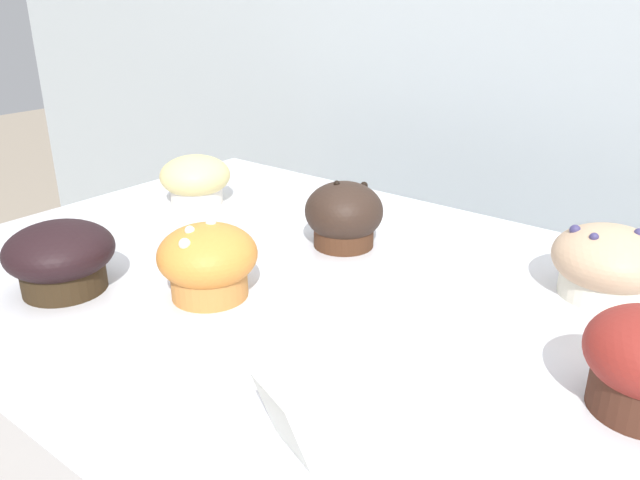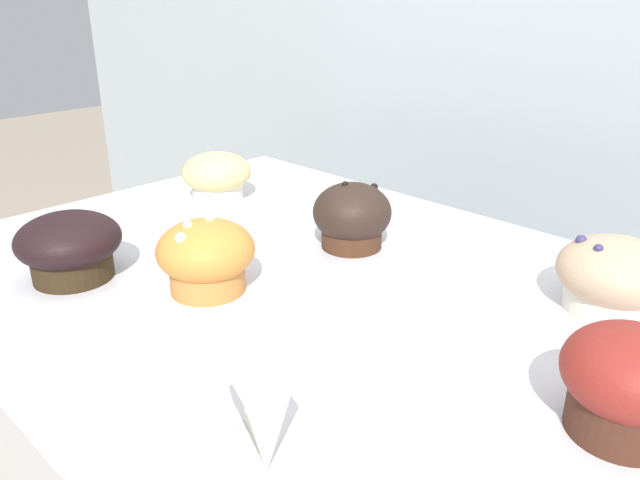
{
  "view_description": "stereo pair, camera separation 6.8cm",
  "coord_description": "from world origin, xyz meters",
  "px_view_note": "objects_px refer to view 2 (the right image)",
  "views": [
    {
      "loc": [
        0.33,
        -0.47,
        1.21
      ],
      "look_at": [
        -0.05,
        0.02,
        0.95
      ],
      "focal_mm": 35.0,
      "sensor_mm": 36.0,
      "label": 1
    },
    {
      "loc": [
        0.38,
        -0.43,
        1.21
      ],
      "look_at": [
        -0.05,
        0.02,
        0.95
      ],
      "focal_mm": 35.0,
      "sensor_mm": 36.0,
      "label": 2
    }
  ],
  "objects_px": {
    "muffin_back_right": "(616,277)",
    "muffin_back_center": "(217,176)",
    "muffin_front_center": "(206,256)",
    "muffin_front_left": "(352,217)",
    "muffin_back_left": "(69,246)",
    "muffin_front_right": "(628,382)"
  },
  "relations": [
    {
      "from": "muffin_back_right",
      "to": "muffin_back_center",
      "type": "height_order",
      "value": "muffin_back_right"
    },
    {
      "from": "muffin_back_center",
      "to": "muffin_front_left",
      "type": "bearing_deg",
      "value": 0.79
    },
    {
      "from": "muffin_back_right",
      "to": "muffin_back_center",
      "type": "bearing_deg",
      "value": -173.54
    },
    {
      "from": "muffin_back_left",
      "to": "muffin_front_right",
      "type": "bearing_deg",
      "value": 16.82
    },
    {
      "from": "muffin_front_left",
      "to": "muffin_front_center",
      "type": "bearing_deg",
      "value": -98.5
    },
    {
      "from": "muffin_front_center",
      "to": "muffin_back_right",
      "type": "relative_size",
      "value": 0.9
    },
    {
      "from": "muffin_back_left",
      "to": "muffin_front_left",
      "type": "relative_size",
      "value": 1.17
    },
    {
      "from": "muffin_back_center",
      "to": "muffin_back_left",
      "type": "bearing_deg",
      "value": -68.92
    },
    {
      "from": "muffin_back_right",
      "to": "muffin_front_left",
      "type": "height_order",
      "value": "muffin_front_left"
    },
    {
      "from": "muffin_front_center",
      "to": "muffin_front_left",
      "type": "height_order",
      "value": "muffin_front_left"
    },
    {
      "from": "muffin_back_left",
      "to": "muffin_back_center",
      "type": "relative_size",
      "value": 1.1
    },
    {
      "from": "muffin_front_center",
      "to": "muffin_back_center",
      "type": "height_order",
      "value": "muffin_front_center"
    },
    {
      "from": "muffin_back_left",
      "to": "muffin_back_center",
      "type": "xyz_separation_m",
      "value": [
        -0.11,
        0.28,
        -0.0
      ]
    },
    {
      "from": "muffin_back_left",
      "to": "muffin_front_left",
      "type": "bearing_deg",
      "value": 60.32
    },
    {
      "from": "muffin_front_right",
      "to": "muffin_back_center",
      "type": "relative_size",
      "value": 0.93
    },
    {
      "from": "muffin_back_right",
      "to": "muffin_front_right",
      "type": "bearing_deg",
      "value": -67.17
    },
    {
      "from": "muffin_back_center",
      "to": "muffin_front_center",
      "type": "bearing_deg",
      "value": -38.8
    },
    {
      "from": "muffin_back_right",
      "to": "muffin_front_right",
      "type": "distance_m",
      "value": 0.2
    },
    {
      "from": "muffin_front_center",
      "to": "muffin_back_center",
      "type": "bearing_deg",
      "value": 141.2
    },
    {
      "from": "muffin_back_left",
      "to": "muffin_front_right",
      "type": "height_order",
      "value": "muffin_front_right"
    },
    {
      "from": "muffin_front_left",
      "to": "muffin_front_right",
      "type": "relative_size",
      "value": 1.01
    },
    {
      "from": "muffin_front_center",
      "to": "muffin_front_left",
      "type": "distance_m",
      "value": 0.2
    }
  ]
}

